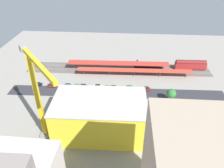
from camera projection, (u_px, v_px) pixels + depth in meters
ground_plane at (116, 90)px, 110.79m from camera, size 173.34×173.34×0.00m
rail_bed at (118, 69)px, 130.15m from camera, size 108.63×16.12×0.01m
street_asphalt at (116, 93)px, 108.98m from camera, size 108.52×11.57×0.01m
track_rails at (118, 69)px, 130.06m from camera, size 108.31×9.68×0.12m
platform_canopy_near at (135, 70)px, 121.00m from camera, size 64.27×5.56×3.94m
platform_canopy_far at (118, 63)px, 127.39m from camera, size 59.57×6.78×4.41m
locomotive at (148, 65)px, 130.40m from camera, size 16.53×3.21×5.15m
passenger_coach at (191, 65)px, 128.13m from camera, size 18.26×3.48×6.01m
parked_car_0 at (146, 89)px, 110.48m from camera, size 4.35×1.89×1.83m
parked_car_1 at (129, 88)px, 111.43m from camera, size 4.45×1.78×1.76m
parked_car_2 at (113, 87)px, 111.62m from camera, size 4.31×1.84×1.74m
parked_car_3 at (98, 86)px, 112.38m from camera, size 4.36×1.82×1.81m
parked_car_4 at (83, 86)px, 112.76m from camera, size 4.66×1.83×1.74m
parked_car_5 at (68, 86)px, 113.03m from camera, size 4.34×1.93×1.77m
parked_car_6 at (51, 85)px, 113.23m from camera, size 4.27×1.84×1.72m
parked_car_7 at (38, 84)px, 114.42m from camera, size 4.66×1.75×1.62m
construction_building at (100, 117)px, 82.51m from camera, size 34.43×20.31×14.57m
construction_roof_slab at (99, 101)px, 78.49m from camera, size 35.05×20.93×0.40m
tower_crane at (38, 93)px, 71.54m from camera, size 18.70×22.13×35.84m
box_truck_0 at (95, 103)px, 98.94m from camera, size 9.02×2.87×3.42m
street_tree_0 at (77, 90)px, 102.94m from camera, size 5.64×5.64×7.54m
street_tree_1 at (171, 93)px, 100.50m from camera, size 4.41×4.41×6.74m
street_tree_2 at (129, 90)px, 102.37m from camera, size 4.36×4.36×7.18m
street_tree_3 at (67, 89)px, 102.68m from camera, size 4.45×4.45×7.30m
street_tree_4 at (107, 90)px, 102.05m from camera, size 5.24×5.24×7.48m
traffic_light at (119, 91)px, 103.04m from camera, size 0.50×0.36×6.15m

